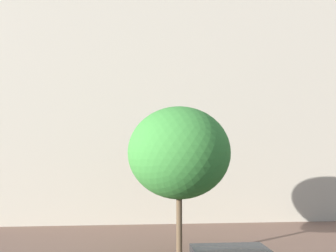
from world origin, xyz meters
TOP-DOWN VIEW (x-y plane):
  - landmark_building at (3.10, 28.08)m, footprint 28.65×14.04m
  - tree_curb_far at (1.11, 13.68)m, footprint 4.61×4.61m

SIDE VIEW (x-z plane):
  - tree_curb_far at x=1.11m, z-range 1.27..7.99m
  - landmark_building at x=3.10m, z-range -6.02..26.94m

